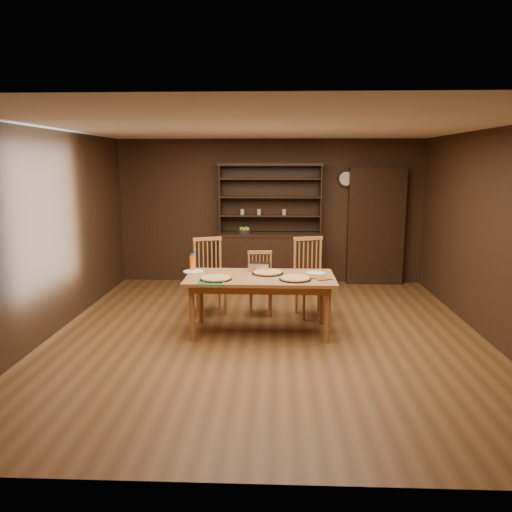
{
  "coord_description": "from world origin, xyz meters",
  "views": [
    {
      "loc": [
        0.11,
        -6.09,
        2.18
      ],
      "look_at": [
        -0.15,
        0.4,
        0.96
      ],
      "focal_mm": 35.0,
      "sensor_mm": 36.0,
      "label": 1
    }
  ],
  "objects_px": {
    "chair_right": "(310,274)",
    "china_hutch": "(270,252)",
    "dining_table": "(260,282)",
    "chair_left": "(209,273)",
    "chair_center": "(260,281)",
    "juice_bottle": "(193,263)"
  },
  "relations": [
    {
      "from": "china_hutch",
      "to": "chair_right",
      "type": "relative_size",
      "value": 1.93
    },
    {
      "from": "chair_center",
      "to": "juice_bottle",
      "type": "bearing_deg",
      "value": -153.5
    },
    {
      "from": "china_hutch",
      "to": "juice_bottle",
      "type": "bearing_deg",
      "value": -113.46
    },
    {
      "from": "dining_table",
      "to": "chair_left",
      "type": "xyz_separation_m",
      "value": [
        -0.78,
        0.89,
        -0.08
      ]
    },
    {
      "from": "chair_left",
      "to": "chair_center",
      "type": "bearing_deg",
      "value": -24.57
    },
    {
      "from": "chair_left",
      "to": "chair_right",
      "type": "xyz_separation_m",
      "value": [
        1.47,
        -0.08,
        0.01
      ]
    },
    {
      "from": "chair_left",
      "to": "chair_center",
      "type": "distance_m",
      "value": 0.76
    },
    {
      "from": "chair_center",
      "to": "chair_right",
      "type": "distance_m",
      "value": 0.73
    },
    {
      "from": "chair_left",
      "to": "chair_right",
      "type": "height_order",
      "value": "chair_right"
    },
    {
      "from": "dining_table",
      "to": "chair_right",
      "type": "distance_m",
      "value": 1.07
    },
    {
      "from": "china_hutch",
      "to": "chair_left",
      "type": "distance_m",
      "value": 1.92
    },
    {
      "from": "china_hutch",
      "to": "dining_table",
      "type": "height_order",
      "value": "china_hutch"
    },
    {
      "from": "chair_right",
      "to": "china_hutch",
      "type": "bearing_deg",
      "value": 91.84
    },
    {
      "from": "chair_left",
      "to": "chair_center",
      "type": "xyz_separation_m",
      "value": [
        0.75,
        -0.04,
        -0.1
      ]
    },
    {
      "from": "chair_right",
      "to": "juice_bottle",
      "type": "bearing_deg",
      "value": -178.57
    },
    {
      "from": "china_hutch",
      "to": "chair_right",
      "type": "height_order",
      "value": "china_hutch"
    },
    {
      "from": "china_hutch",
      "to": "chair_center",
      "type": "xyz_separation_m",
      "value": [
        -0.12,
        -1.76,
        -0.11
      ]
    },
    {
      "from": "dining_table",
      "to": "chair_center",
      "type": "distance_m",
      "value": 0.87
    },
    {
      "from": "chair_left",
      "to": "juice_bottle",
      "type": "height_order",
      "value": "chair_left"
    },
    {
      "from": "chair_left",
      "to": "chair_right",
      "type": "distance_m",
      "value": 1.47
    },
    {
      "from": "chair_left",
      "to": "chair_right",
      "type": "bearing_deg",
      "value": -24.57
    },
    {
      "from": "dining_table",
      "to": "juice_bottle",
      "type": "height_order",
      "value": "juice_bottle"
    }
  ]
}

